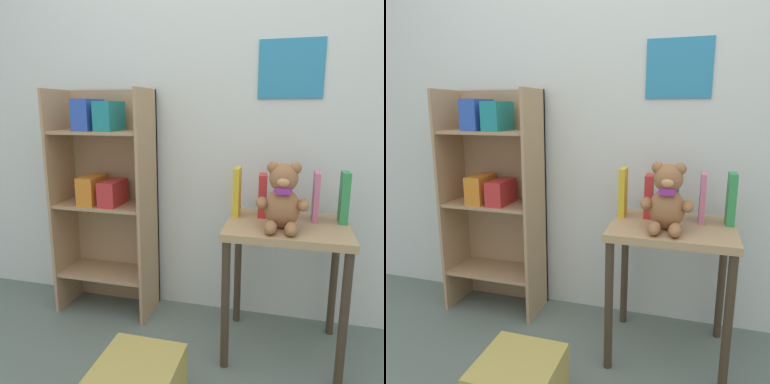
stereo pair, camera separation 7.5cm
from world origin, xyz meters
TOP-DOWN VIEW (x-y plane):
  - wall_back at (0.00, 1.30)m, footprint 4.80×0.07m
  - bookshelf_side at (-0.75, 1.14)m, footprint 0.57×0.30m
  - display_table at (0.31, 0.95)m, footprint 0.58×0.48m
  - teddy_bear at (0.28, 0.86)m, footprint 0.24×0.22m
  - book_standing_yellow at (0.05, 1.04)m, footprint 0.03×0.11m
  - book_standing_red at (0.18, 1.06)m, footprint 0.04×0.11m
  - book_standing_blue at (0.31, 1.06)m, footprint 0.03×0.11m
  - book_standing_pink at (0.44, 1.05)m, footprint 0.03×0.13m
  - book_standing_green at (0.57, 1.04)m, footprint 0.04×0.10m

SIDE VIEW (x-z plane):
  - display_table at x=0.31m, z-range 0.22..0.90m
  - bookshelf_side at x=-0.75m, z-range 0.09..1.42m
  - book_standing_red at x=0.18m, z-range 0.68..0.90m
  - book_standing_blue at x=0.31m, z-range 0.68..0.91m
  - book_standing_pink at x=0.44m, z-range 0.68..0.92m
  - book_standing_green at x=0.57m, z-range 0.68..0.93m
  - book_standing_yellow at x=0.05m, z-range 0.68..0.93m
  - teddy_bear at x=0.28m, z-range 0.66..0.98m
  - wall_back at x=0.00m, z-range 0.00..2.50m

